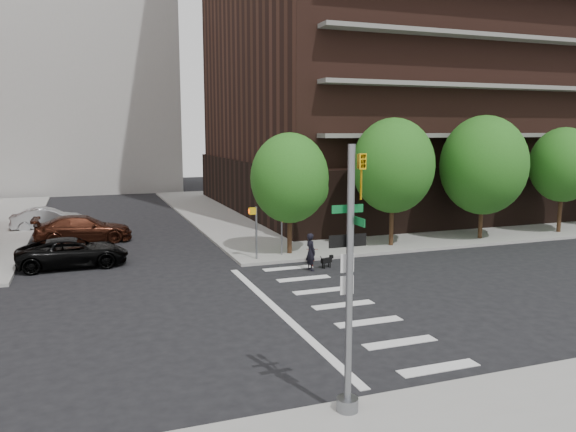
{
  "coord_description": "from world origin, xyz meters",
  "views": [
    {
      "loc": [
        -5.85,
        -18.22,
        6.43
      ],
      "look_at": [
        3.0,
        6.0,
        2.5
      ],
      "focal_mm": 35.0,
      "sensor_mm": 36.0,
      "label": 1
    }
  ],
  "objects_px": {
    "traffic_signal": "(350,302)",
    "dog_walker": "(311,252)",
    "scooter": "(311,255)",
    "parked_car_black": "(73,252)",
    "parked_car_silver": "(48,219)",
    "parked_car_maroon": "(83,229)"
  },
  "relations": [
    {
      "from": "dog_walker",
      "to": "parked_car_maroon",
      "type": "bearing_deg",
      "value": 36.11
    },
    {
      "from": "traffic_signal",
      "to": "parked_car_silver",
      "type": "bearing_deg",
      "value": 105.1
    },
    {
      "from": "parked_car_maroon",
      "to": "parked_car_silver",
      "type": "bearing_deg",
      "value": 24.59
    },
    {
      "from": "parked_car_black",
      "to": "scooter",
      "type": "xyz_separation_m",
      "value": [
        10.88,
        -3.31,
        -0.29
      ]
    },
    {
      "from": "traffic_signal",
      "to": "scooter",
      "type": "xyz_separation_m",
      "value": [
        4.84,
        13.98,
        -2.28
      ]
    },
    {
      "from": "traffic_signal",
      "to": "dog_walker",
      "type": "distance_m",
      "value": 13.64
    },
    {
      "from": "parked_car_silver",
      "to": "dog_walker",
      "type": "xyz_separation_m",
      "value": [
        12.07,
        -15.86,
        0.14
      ]
    },
    {
      "from": "parked_car_black",
      "to": "parked_car_silver",
      "type": "distance_m",
      "value": 11.49
    },
    {
      "from": "parked_car_black",
      "to": "parked_car_maroon",
      "type": "xyz_separation_m",
      "value": [
        0.49,
        6.19,
        0.09
      ]
    },
    {
      "from": "dog_walker",
      "to": "scooter",
      "type": "bearing_deg",
      "value": -29.81
    },
    {
      "from": "traffic_signal",
      "to": "scooter",
      "type": "relative_size",
      "value": 3.8
    },
    {
      "from": "traffic_signal",
      "to": "scooter",
      "type": "distance_m",
      "value": 14.97
    },
    {
      "from": "traffic_signal",
      "to": "dog_walker",
      "type": "relative_size",
      "value": 3.43
    },
    {
      "from": "parked_car_silver",
      "to": "parked_car_maroon",
      "type": "bearing_deg",
      "value": -157.01
    },
    {
      "from": "traffic_signal",
      "to": "parked_car_silver",
      "type": "xyz_separation_m",
      "value": [
        -7.73,
        28.66,
        -1.97
      ]
    },
    {
      "from": "parked_car_maroon",
      "to": "dog_walker",
      "type": "xyz_separation_m",
      "value": [
        9.89,
        -10.68,
        0.09
      ]
    },
    {
      "from": "parked_car_maroon",
      "to": "dog_walker",
      "type": "distance_m",
      "value": 14.56
    },
    {
      "from": "dog_walker",
      "to": "parked_car_silver",
      "type": "bearing_deg",
      "value": 30.6
    },
    {
      "from": "scooter",
      "to": "traffic_signal",
      "type": "bearing_deg",
      "value": -93.78
    },
    {
      "from": "dog_walker",
      "to": "traffic_signal",
      "type": "bearing_deg",
      "value": 154.61
    },
    {
      "from": "scooter",
      "to": "dog_walker",
      "type": "bearing_deg",
      "value": -97.81
    },
    {
      "from": "parked_car_black",
      "to": "dog_walker",
      "type": "bearing_deg",
      "value": -114.33
    }
  ]
}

